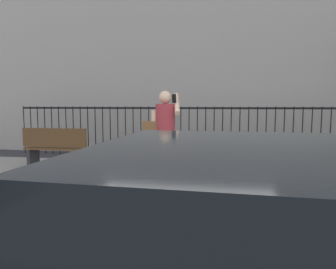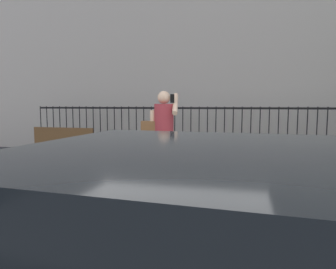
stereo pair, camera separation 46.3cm
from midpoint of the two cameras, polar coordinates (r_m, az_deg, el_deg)
name	(u,v)px [view 2 (the right image)]	position (r m, az deg, el deg)	size (l,w,h in m)	color
ground_plane	(160,251)	(3.57, 2.42, -21.80)	(60.00, 60.00, 0.00)	#333338
sidewalk	(192,190)	(5.56, 7.03, -10.71)	(28.00, 4.40, 0.15)	gray
building_facade	(220,21)	(12.03, 11.20, 20.77)	(28.00, 4.00, 9.57)	#BCB7B2
iron_fence	(212,126)	(9.04, 9.93, 1.71)	(12.03, 0.04, 1.60)	black
pedestrian_on_phone	(162,132)	(5.17, 1.48, 0.39)	(0.69, 0.51, 1.74)	beige
street_bench	(66,145)	(7.63, -17.55, -2.02)	(1.60, 0.45, 0.95)	brown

